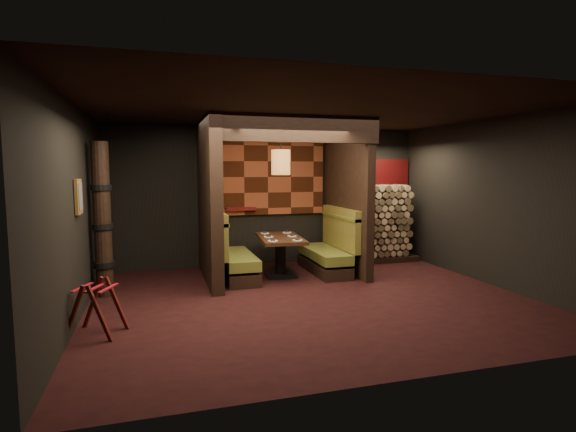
% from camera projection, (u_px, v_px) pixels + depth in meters
% --- Properties ---
extents(floor, '(6.50, 5.50, 0.02)m').
position_uv_depth(floor, '(312.00, 300.00, 6.86)').
color(floor, black).
rests_on(floor, ground).
extents(ceiling, '(6.50, 5.50, 0.02)m').
position_uv_depth(ceiling, '(313.00, 109.00, 6.56)').
color(ceiling, black).
rests_on(ceiling, ground).
extents(wall_back, '(6.50, 0.02, 2.85)m').
position_uv_depth(wall_back, '(268.00, 196.00, 9.34)').
color(wall_back, black).
rests_on(wall_back, ground).
extents(wall_front, '(6.50, 0.02, 2.85)m').
position_uv_depth(wall_front, '(413.00, 231.00, 4.07)').
color(wall_front, black).
rests_on(wall_front, ground).
extents(wall_left, '(0.02, 5.50, 2.85)m').
position_uv_depth(wall_left, '(74.00, 212.00, 5.80)').
color(wall_left, black).
rests_on(wall_left, ground).
extents(wall_right, '(0.02, 5.50, 2.85)m').
position_uv_depth(wall_right, '(493.00, 202.00, 7.62)').
color(wall_right, black).
rests_on(wall_right, ground).
extents(partition_left, '(0.20, 2.20, 2.85)m').
position_uv_depth(partition_left, '(209.00, 201.00, 7.91)').
color(partition_left, black).
rests_on(partition_left, floor).
extents(partition_right, '(0.15, 2.10, 2.85)m').
position_uv_depth(partition_right, '(346.00, 198.00, 8.69)').
color(partition_right, black).
rests_on(partition_right, floor).
extents(header_beam, '(2.85, 0.18, 0.44)m').
position_uv_depth(header_beam, '(297.00, 129.00, 7.24)').
color(header_beam, black).
rests_on(header_beam, partition_left).
extents(tapa_back_panel, '(2.40, 0.06, 1.55)m').
position_uv_depth(tapa_back_panel, '(268.00, 177.00, 9.25)').
color(tapa_back_panel, '#984627').
rests_on(tapa_back_panel, wall_back).
extents(tapa_side_panel, '(0.04, 1.85, 1.45)m').
position_uv_depth(tapa_side_panel, '(214.00, 176.00, 8.06)').
color(tapa_side_panel, '#984627').
rests_on(tapa_side_panel, partition_left).
extents(lacquer_shelf, '(0.60, 0.12, 0.07)m').
position_uv_depth(lacquer_shelf, '(241.00, 209.00, 9.10)').
color(lacquer_shelf, maroon).
rests_on(lacquer_shelf, wall_back).
extents(booth_bench_left, '(0.68, 1.60, 1.14)m').
position_uv_depth(booth_bench_left, '(232.00, 257.00, 8.12)').
color(booth_bench_left, black).
rests_on(booth_bench_left, floor).
extents(booth_bench_right, '(0.68, 1.60, 1.14)m').
position_uv_depth(booth_bench_right, '(329.00, 251.00, 8.65)').
color(booth_bench_right, black).
rests_on(booth_bench_right, floor).
extents(dining_table, '(0.88, 1.46, 0.74)m').
position_uv_depth(dining_table, '(280.00, 249.00, 8.30)').
color(dining_table, black).
rests_on(dining_table, floor).
extents(place_settings, '(0.70, 1.17, 0.03)m').
position_uv_depth(place_settings, '(280.00, 236.00, 8.27)').
color(place_settings, white).
rests_on(place_settings, dining_table).
extents(pendant_lamp, '(0.34, 0.34, 0.97)m').
position_uv_depth(pendant_lamp, '(281.00, 162.00, 8.08)').
color(pendant_lamp, '#A06630').
rests_on(pendant_lamp, ceiling).
extents(framed_picture, '(0.05, 0.36, 0.46)m').
position_uv_depth(framed_picture, '(79.00, 197.00, 5.88)').
color(framed_picture, olive).
rests_on(framed_picture, wall_left).
extents(luggage_rack, '(0.77, 0.66, 0.70)m').
position_uv_depth(luggage_rack, '(96.00, 306.00, 5.38)').
color(luggage_rack, '#46110E').
rests_on(luggage_rack, floor).
extents(totem_column, '(0.31, 0.31, 2.40)m').
position_uv_depth(totem_column, '(102.00, 221.00, 6.93)').
color(totem_column, black).
rests_on(totem_column, floor).
extents(firewood_stack, '(1.73, 0.70, 1.64)m').
position_uv_depth(firewood_stack, '(376.00, 223.00, 9.65)').
color(firewood_stack, black).
rests_on(firewood_stack, floor).
extents(mosaic_header, '(1.83, 0.10, 0.56)m').
position_uv_depth(mosaic_header, '(370.00, 172.00, 9.85)').
color(mosaic_header, maroon).
rests_on(mosaic_header, wall_back).
extents(bay_front_post, '(0.08, 0.08, 2.85)m').
position_uv_depth(bay_front_post, '(345.00, 197.00, 8.97)').
color(bay_front_post, black).
rests_on(bay_front_post, floor).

